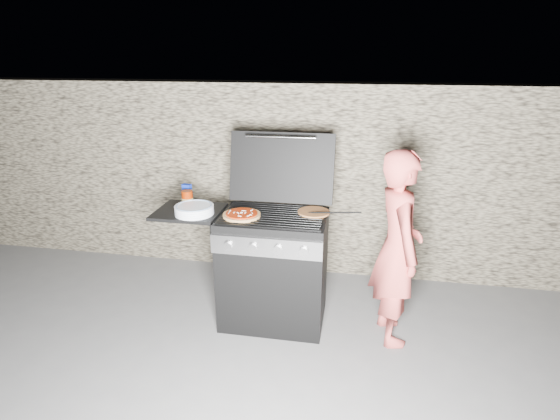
% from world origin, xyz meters
% --- Properties ---
extents(ground, '(50.00, 50.00, 0.00)m').
position_xyz_m(ground, '(0.00, 0.00, 0.00)').
color(ground, '#626160').
extents(stone_wall, '(8.00, 0.35, 1.80)m').
position_xyz_m(stone_wall, '(0.00, 1.05, 0.90)').
color(stone_wall, gray).
rests_on(stone_wall, ground).
extents(gas_grill, '(1.34, 0.79, 0.91)m').
position_xyz_m(gas_grill, '(-0.25, 0.00, 0.46)').
color(gas_grill, black).
rests_on(gas_grill, ground).
extents(pizza_topped, '(0.30, 0.30, 0.03)m').
position_xyz_m(pizza_topped, '(-0.22, -0.08, 0.93)').
color(pizza_topped, gold).
rests_on(pizza_topped, gas_grill).
extents(pizza_plain, '(0.28, 0.28, 0.01)m').
position_xyz_m(pizza_plain, '(0.29, 0.09, 0.92)').
color(pizza_plain, '#C68143').
rests_on(pizza_plain, gas_grill).
extents(sauce_jar, '(0.09, 0.09, 0.13)m').
position_xyz_m(sauce_jar, '(-0.70, 0.07, 0.97)').
color(sauce_jar, '#6D1A01').
rests_on(sauce_jar, gas_grill).
extents(blue_carton, '(0.08, 0.05, 0.15)m').
position_xyz_m(blue_carton, '(-0.75, 0.18, 0.98)').
color(blue_carton, '#0B2298').
rests_on(blue_carton, gas_grill).
extents(plate_stack, '(0.34, 0.34, 0.07)m').
position_xyz_m(plate_stack, '(-0.60, -0.07, 0.94)').
color(plate_stack, white).
rests_on(plate_stack, gas_grill).
extents(person, '(0.45, 0.59, 1.45)m').
position_xyz_m(person, '(0.92, -0.05, 0.73)').
color(person, '#C84B45').
rests_on(person, ground).
extents(tongs, '(0.40, 0.13, 0.08)m').
position_xyz_m(tongs, '(0.45, 0.00, 0.95)').
color(tongs, black).
rests_on(tongs, gas_grill).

